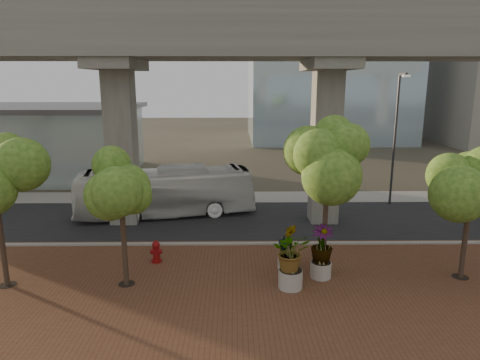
{
  "coord_description": "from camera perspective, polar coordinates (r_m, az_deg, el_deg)",
  "views": [
    {
      "loc": [
        0.62,
        -22.99,
        8.34
      ],
      "look_at": [
        0.92,
        0.5,
        2.94
      ],
      "focal_mm": 32.0,
      "sensor_mm": 36.0,
      "label": 1
    }
  ],
  "objects": [
    {
      "name": "streetlamp_west",
      "position": [
        31.78,
        -16.7,
        6.18
      ],
      "size": [
        0.42,
        1.22,
        8.39
      ],
      "color": "#323137",
      "rests_on": "ground"
    },
    {
      "name": "brick_plaza",
      "position": [
        17.15,
        -2.83,
        -16.05
      ],
      "size": [
        70.0,
        13.0,
        0.06
      ],
      "primitive_type": "cube",
      "color": "brown",
      "rests_on": "ground"
    },
    {
      "name": "transit_viaduct",
      "position": [
        25.02,
        -2.2,
        10.52
      ],
      "size": [
        72.0,
        5.6,
        12.4
      ],
      "color": "gray",
      "rests_on": "ground"
    },
    {
      "name": "ground",
      "position": [
        24.47,
        -2.17,
        -7.0
      ],
      "size": [
        160.0,
        160.0,
        0.0
      ],
      "primitive_type": "plane",
      "color": "#3C372C",
      "rests_on": "ground"
    },
    {
      "name": "street_tree_far_east",
      "position": [
        20.06,
        28.57,
        0.03
      ],
      "size": [
        3.65,
        3.65,
        6.03
      ],
      "color": "#4F3A2D",
      "rests_on": "ground"
    },
    {
      "name": "streetlamp_east",
      "position": [
        30.52,
        20.1,
        6.2
      ],
      "size": [
        0.44,
        1.28,
        8.87
      ],
      "color": "#313237",
      "rests_on": "ground"
    },
    {
      "name": "far_sidewalk",
      "position": [
        31.61,
        -1.84,
        -2.31
      ],
      "size": [
        90.0,
        3.0,
        0.06
      ],
      "primitive_type": "cube",
      "color": "#98968E",
      "rests_on": "ground"
    },
    {
      "name": "transit_bus",
      "position": [
        27.36,
        -9.84,
        -1.64
      ],
      "size": [
        11.36,
        4.75,
        3.08
      ],
      "primitive_type": "imported",
      "rotation": [
        0.0,
        0.0,
        1.77
      ],
      "color": "silver",
      "rests_on": "ground"
    },
    {
      "name": "street_tree_near_east",
      "position": [
        18.3,
        11.65,
        2.77
      ],
      "size": [
        4.07,
        4.07,
        7.01
      ],
      "color": "#4F3A2D",
      "rests_on": "ground"
    },
    {
      "name": "planter_front",
      "position": [
        17.7,
        6.83,
        -9.78
      ],
      "size": [
        2.21,
        2.21,
        2.43
      ],
      "color": "gray",
      "rests_on": "ground"
    },
    {
      "name": "fire_hydrant",
      "position": [
        20.71,
        -11.11,
        -9.33
      ],
      "size": [
        0.54,
        0.48,
        1.08
      ],
      "color": "maroon",
      "rests_on": "ground"
    },
    {
      "name": "street_tree_near_west",
      "position": [
        17.64,
        -15.68,
        -0.41
      ],
      "size": [
        3.1,
        3.1,
        5.79
      ],
      "color": "#4F3A2D",
      "rests_on": "ground"
    },
    {
      "name": "asphalt_road",
      "position": [
        26.35,
        -2.06,
        -5.48
      ],
      "size": [
        90.0,
        8.0,
        0.04
      ],
      "primitive_type": "cube",
      "color": "black",
      "rests_on": "ground"
    },
    {
      "name": "planter_left",
      "position": [
        19.57,
        6.36,
        -8.11
      ],
      "size": [
        1.92,
        1.92,
        2.11
      ],
      "color": "#AEAB9D",
      "rests_on": "ground"
    },
    {
      "name": "curb_strip",
      "position": [
        22.57,
        -2.29,
        -8.54
      ],
      "size": [
        70.0,
        0.25,
        0.16
      ],
      "primitive_type": "cube",
      "color": "#98968E",
      "rests_on": "ground"
    },
    {
      "name": "station_pavilion",
      "position": [
        44.41,
        -28.51,
        4.75
      ],
      "size": [
        23.0,
        13.0,
        6.3
      ],
      "color": "#A4B9BB",
      "rests_on": "ground"
    },
    {
      "name": "planter_right",
      "position": [
        18.82,
        10.85,
        -8.68
      ],
      "size": [
        2.19,
        2.19,
        2.34
      ],
      "color": "gray",
      "rests_on": "ground"
    }
  ]
}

